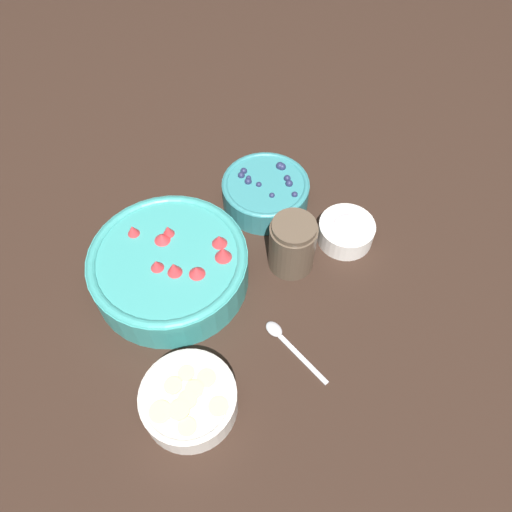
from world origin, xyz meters
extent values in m
plane|color=black|center=(0.00, 0.00, 0.00)|extent=(4.00, 4.00, 0.00)
cylinder|color=teal|center=(0.06, 0.08, 0.03)|extent=(0.27, 0.27, 0.07)
torus|color=teal|center=(0.06, 0.08, 0.06)|extent=(0.27, 0.27, 0.02)
cylinder|color=red|center=(0.06, 0.08, 0.05)|extent=(0.22, 0.22, 0.02)
cone|color=red|center=(0.10, 0.15, 0.08)|extent=(0.04, 0.04, 0.02)
cone|color=red|center=(0.09, 0.00, 0.08)|extent=(0.04, 0.04, 0.03)
cone|color=red|center=(0.03, 0.03, 0.08)|extent=(0.04, 0.04, 0.02)
cone|color=red|center=(0.10, 0.09, 0.08)|extent=(0.03, 0.03, 0.02)
cone|color=red|center=(0.03, 0.06, 0.08)|extent=(0.04, 0.04, 0.03)
cone|color=red|center=(0.09, 0.10, 0.07)|extent=(0.04, 0.04, 0.02)
cone|color=red|center=(0.07, -0.01, 0.08)|extent=(0.04, 0.04, 0.03)
cone|color=red|center=(0.03, 0.09, 0.08)|extent=(0.03, 0.03, 0.02)
cylinder|color=teal|center=(0.25, -0.06, 0.03)|extent=(0.17, 0.17, 0.05)
torus|color=teal|center=(0.25, -0.06, 0.05)|extent=(0.17, 0.17, 0.01)
cylinder|color=#23284C|center=(0.25, -0.06, 0.04)|extent=(0.13, 0.13, 0.02)
sphere|color=#23284C|center=(0.25, -0.05, 0.05)|extent=(0.01, 0.01, 0.01)
sphere|color=#23284C|center=(0.27, -0.01, 0.05)|extent=(0.01, 0.01, 0.01)
sphere|color=#23284C|center=(0.26, -0.03, 0.05)|extent=(0.01, 0.01, 0.01)
sphere|color=#23284C|center=(0.30, -0.09, 0.06)|extent=(0.02, 0.02, 0.02)
sphere|color=#23284C|center=(0.28, -0.02, 0.05)|extent=(0.01, 0.01, 0.01)
sphere|color=#23284C|center=(0.26, -0.11, 0.05)|extent=(0.01, 0.01, 0.01)
sphere|color=#23284C|center=(0.25, -0.03, 0.05)|extent=(0.01, 0.01, 0.01)
sphere|color=#23284C|center=(0.23, -0.12, 0.05)|extent=(0.01, 0.01, 0.01)
sphere|color=#23284C|center=(0.22, -0.08, 0.05)|extent=(0.01, 0.01, 0.01)
sphere|color=#23284C|center=(0.27, -0.10, 0.05)|extent=(0.01, 0.01, 0.01)
sphere|color=#23284C|center=(0.30, -0.09, 0.06)|extent=(0.02, 0.02, 0.02)
cylinder|color=silver|center=(-0.16, 0.01, 0.02)|extent=(0.14, 0.14, 0.05)
torus|color=silver|center=(-0.16, 0.01, 0.05)|extent=(0.14, 0.14, 0.01)
cylinder|color=beige|center=(-0.16, 0.01, 0.04)|extent=(0.11, 0.11, 0.01)
cylinder|color=beige|center=(-0.17, 0.01, 0.05)|extent=(0.03, 0.03, 0.01)
cylinder|color=beige|center=(-0.17, -0.04, 0.05)|extent=(0.03, 0.03, 0.00)
cylinder|color=beige|center=(-0.13, 0.02, 0.05)|extent=(0.03, 0.03, 0.00)
cylinder|color=beige|center=(-0.19, 0.04, 0.05)|extent=(0.03, 0.03, 0.01)
cylinder|color=beige|center=(-0.21, 0.00, 0.05)|extent=(0.03, 0.03, 0.00)
cylinder|color=beige|center=(-0.18, 0.02, 0.05)|extent=(0.03, 0.03, 0.01)
cylinder|color=beige|center=(-0.15, 0.03, 0.05)|extent=(0.03, 0.03, 0.01)
cylinder|color=beige|center=(-0.15, 0.00, 0.05)|extent=(0.03, 0.03, 0.01)
cylinder|color=beige|center=(-0.13, -0.01, 0.05)|extent=(0.03, 0.03, 0.00)
cylinder|color=white|center=(0.18, -0.22, 0.02)|extent=(0.10, 0.10, 0.04)
torus|color=white|center=(0.18, -0.22, 0.04)|extent=(0.10, 0.10, 0.01)
cylinder|color=white|center=(0.18, -0.22, 0.03)|extent=(0.08, 0.08, 0.01)
ellipsoid|color=white|center=(0.18, -0.22, 0.04)|extent=(0.05, 0.05, 0.02)
cylinder|color=brown|center=(0.12, -0.12, 0.05)|extent=(0.08, 0.08, 0.10)
cylinder|color=#472819|center=(0.12, -0.12, 0.04)|extent=(0.07, 0.07, 0.07)
cylinder|color=brown|center=(0.12, -0.12, 0.10)|extent=(0.08, 0.08, 0.01)
cube|color=#B2B2B7|center=(-0.07, -0.15, 0.00)|extent=(0.08, 0.09, 0.01)
ellipsoid|color=#B2B2B7|center=(-0.02, -0.10, 0.01)|extent=(0.04, 0.04, 0.01)
camera|label=1|loc=(-0.39, -0.12, 0.75)|focal=35.00mm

